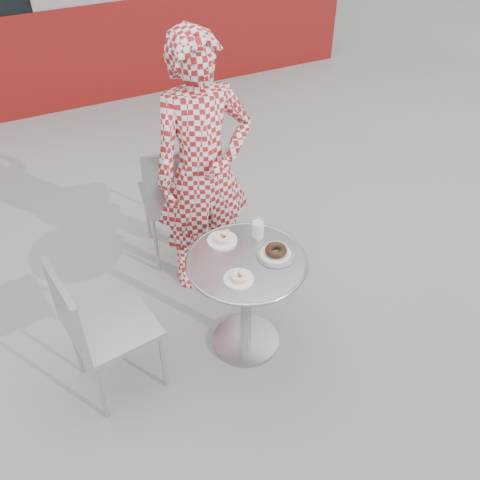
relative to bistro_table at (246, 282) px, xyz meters
name	(u,v)px	position (x,y,z in m)	size (l,w,h in m)	color
ground	(243,340)	(-0.01, 0.02, -0.50)	(60.00, 60.00, 0.00)	gray
bistro_table	(246,282)	(0.00, 0.00, 0.00)	(0.65, 0.65, 0.66)	#B4B4B8
chair_far	(178,219)	(-0.05, 0.97, -0.22)	(0.50, 0.51, 0.92)	#A8ABB0
chair_left	(115,349)	(-0.75, 0.06, -0.23)	(0.47, 0.46, 0.87)	#A8ABB0
seated_person	(203,170)	(0.04, 0.65, 0.33)	(0.61, 0.40, 1.67)	maroon
plate_far	(223,238)	(-0.05, 0.20, 0.18)	(0.17, 0.17, 0.04)	white
plate_near	(239,277)	(-0.10, -0.11, 0.18)	(0.15, 0.15, 0.04)	white
plate_checker	(276,253)	(0.16, -0.03, 0.18)	(0.21, 0.21, 0.05)	white
milk_cup	(258,229)	(0.15, 0.15, 0.21)	(0.07, 0.07, 0.11)	white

